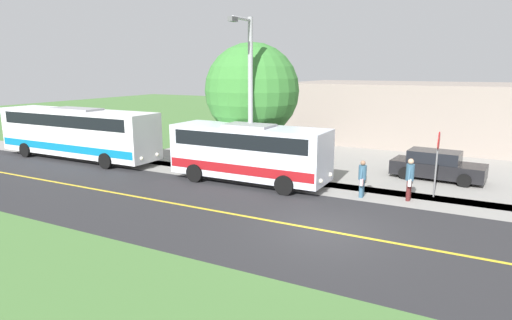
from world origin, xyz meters
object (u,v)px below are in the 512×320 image
at_px(pedestrian_with_bags, 410,178).
at_px(street_light_pole, 249,93).
at_px(shuttle_bus_front, 249,151).
at_px(stop_sign, 438,153).
at_px(pedestrian_waiting, 362,178).
at_px(tree_curbside, 252,91).
at_px(transit_bus_rear, 77,131).
at_px(parked_car_near, 437,166).
at_px(commercial_building, 442,114).

xyz_separation_m(pedestrian_with_bags, street_light_pole, (0.18, -7.63, 3.36)).
height_order(shuttle_bus_front, stop_sign, shuttle_bus_front).
relative_size(shuttle_bus_front, pedestrian_waiting, 4.86).
bearing_deg(pedestrian_with_bags, pedestrian_waiting, -76.67).
bearing_deg(street_light_pole, shuttle_bus_front, 27.66).
height_order(pedestrian_waiting, tree_curbside, tree_curbside).
bearing_deg(shuttle_bus_front, pedestrian_waiting, 91.32).
bearing_deg(stop_sign, transit_bus_rear, -85.41).
bearing_deg(parked_car_near, tree_curbside, -77.48).
height_order(pedestrian_with_bags, stop_sign, stop_sign).
distance_m(pedestrian_with_bags, stop_sign, 1.70).
bearing_deg(parked_car_near, pedestrian_with_bags, -8.18).
bearing_deg(tree_curbside, stop_sign, 82.40).
bearing_deg(transit_bus_rear, shuttle_bus_front, 90.07).
distance_m(pedestrian_with_bags, tree_curbside, 9.73).
relative_size(pedestrian_waiting, parked_car_near, 0.36).
distance_m(stop_sign, tree_curbside, 10.11).
xyz_separation_m(pedestrian_with_bags, stop_sign, (-1.04, 0.91, 0.98)).
xyz_separation_m(transit_bus_rear, street_light_pole, (-0.41, 11.80, 2.61)).
height_order(pedestrian_waiting, stop_sign, stop_sign).
height_order(parked_car_near, commercial_building, commercial_building).
relative_size(shuttle_bus_front, parked_car_near, 1.74).
bearing_deg(stop_sign, shuttle_bus_front, -79.02).
relative_size(pedestrian_waiting, stop_sign, 0.57).
relative_size(shuttle_bus_front, transit_bus_rear, 0.69).
bearing_deg(commercial_building, shuttle_bus_front, -22.88).
height_order(transit_bus_rear, street_light_pole, street_light_pole).
distance_m(transit_bus_rear, parked_car_near, 20.71).
xyz_separation_m(shuttle_bus_front, pedestrian_waiting, (-0.13, 5.53, -0.72)).
bearing_deg(transit_bus_rear, tree_curbside, 105.47).
height_order(tree_curbside, commercial_building, tree_curbside).
height_order(pedestrian_with_bags, street_light_pole, street_light_pole).
bearing_deg(shuttle_bus_front, stop_sign, 100.98).
relative_size(pedestrian_with_bags, commercial_building, 0.08).
distance_m(shuttle_bus_front, pedestrian_waiting, 5.58).
bearing_deg(tree_curbside, street_light_pole, 25.57).
xyz_separation_m(parked_car_near, commercial_building, (-11.90, -0.92, 1.52)).
height_order(shuttle_bus_front, street_light_pole, street_light_pole).
distance_m(transit_bus_rear, street_light_pole, 12.09).
distance_m(pedestrian_waiting, street_light_pole, 6.71).
bearing_deg(street_light_pole, stop_sign, 98.17).
distance_m(shuttle_bus_front, parked_car_near, 9.54).
xyz_separation_m(stop_sign, tree_curbside, (-1.30, -9.74, 2.35)).
bearing_deg(commercial_building, street_light_pole, -23.96).
distance_m(pedestrian_waiting, parked_car_near, 5.51).
bearing_deg(commercial_building, stop_sign, 4.45).
bearing_deg(pedestrian_with_bags, tree_curbside, -104.84).
bearing_deg(parked_car_near, shuttle_bus_front, -58.08).
height_order(transit_bus_rear, parked_car_near, transit_bus_rear).
height_order(pedestrian_waiting, parked_car_near, pedestrian_waiting).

